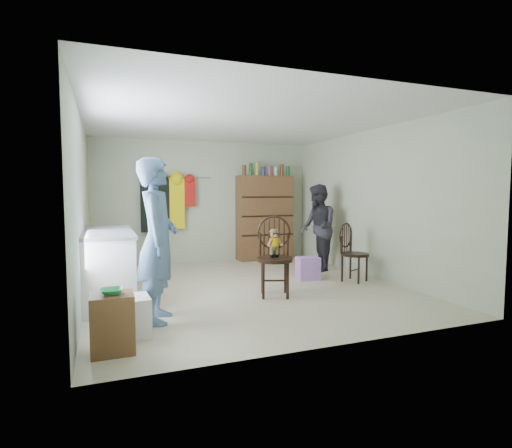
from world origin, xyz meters
name	(u,v)px	position (x,y,z in m)	size (l,w,h in m)	color
ground_plane	(245,287)	(0.00, 0.00, 0.00)	(5.00, 5.00, 0.00)	beige
room_walls	(234,184)	(0.00, 0.53, 1.58)	(5.00, 5.00, 5.00)	beige
counter	(108,265)	(-1.95, 0.00, 0.47)	(0.64, 1.86, 0.94)	silver
stool	(112,323)	(-1.94, -1.92, 0.27)	(0.38, 0.32, 0.54)	brown
bowl	(112,291)	(-1.94, -1.92, 0.56)	(0.21, 0.21, 0.05)	#28AF5D
plastic_tub	(128,316)	(-1.79, -1.52, 0.20)	(0.41, 0.39, 0.39)	white
chair_front	(274,251)	(0.23, -0.57, 0.63)	(0.63, 0.63, 1.12)	black
chair_far	(352,250)	(1.77, -0.19, 0.51)	(0.57, 0.57, 0.95)	black
striped_bag	(308,268)	(1.16, 0.16, 0.19)	(0.36, 0.28, 0.37)	pink
person_left	(158,240)	(-1.44, -1.15, 0.92)	(0.67, 0.44, 1.83)	slate
person_right	(318,227)	(1.70, 0.79, 0.80)	(0.78, 0.61, 1.60)	#2D2B33
dresser	(265,217)	(1.25, 2.30, 0.91)	(1.20, 0.39, 2.08)	brown
coat_rack	(166,202)	(-0.83, 2.38, 1.25)	(1.42, 0.12, 1.09)	#99999E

